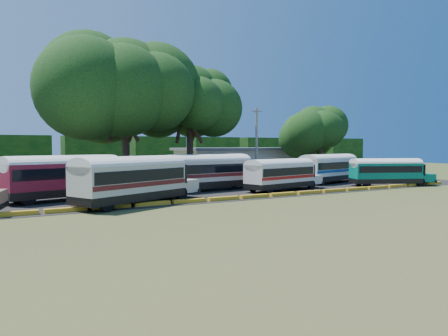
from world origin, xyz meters
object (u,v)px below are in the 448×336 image
bus_cream_west (133,177)px  bus_white_red (281,173)px  bus_teal (387,170)px  tree_west (125,88)px  bus_red (66,174)px

bus_cream_west → bus_white_red: bus_cream_west is taller
bus_teal → bus_cream_west: bearing=-156.6°
bus_teal → tree_west: 29.82m
bus_white_red → bus_teal: 13.10m
bus_red → bus_teal: bearing=-23.0°
bus_white_red → bus_teal: bearing=-19.8°
bus_teal → bus_red: bearing=-166.3°
bus_cream_west → bus_white_red: size_ratio=1.15×
bus_red → tree_west: 15.95m
bus_white_red → bus_teal: size_ratio=1.05×
bus_red → bus_teal: 32.64m
bus_cream_west → bus_teal: bus_cream_west is taller
bus_cream_west → tree_west: 18.71m
bus_red → bus_teal: (32.26, -4.94, -0.36)m
bus_cream_west → bus_white_red: bearing=-15.1°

